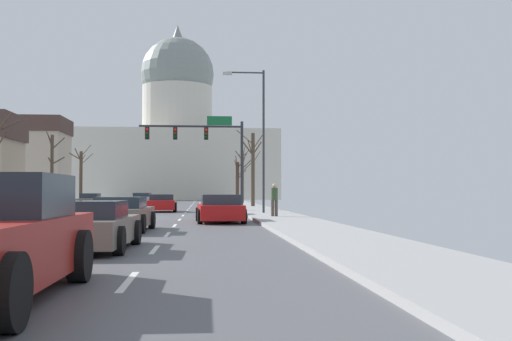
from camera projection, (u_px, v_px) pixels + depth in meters
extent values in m
cube|color=#505056|center=(117.00, 218.00, 33.16)|extent=(14.00, 180.00, 0.06)
cube|color=yellow|center=(115.00, 217.00, 33.16)|extent=(0.10, 176.40, 0.00)
cube|color=yellow|center=(119.00, 217.00, 33.18)|extent=(0.10, 176.40, 0.00)
cube|color=silver|center=(128.00, 281.00, 9.47)|extent=(0.12, 2.20, 0.00)
cube|color=silver|center=(155.00, 249.00, 14.65)|extent=(0.12, 2.20, 0.00)
cube|color=silver|center=(167.00, 234.00, 19.83)|extent=(0.12, 2.20, 0.00)
cube|color=silver|center=(175.00, 225.00, 25.00)|extent=(0.12, 2.20, 0.00)
cube|color=silver|center=(180.00, 220.00, 30.18)|extent=(0.12, 2.20, 0.00)
cube|color=silver|center=(183.00, 215.00, 35.36)|extent=(0.12, 2.20, 0.00)
cube|color=silver|center=(186.00, 212.00, 40.54)|extent=(0.12, 2.20, 0.00)
cube|color=silver|center=(188.00, 210.00, 45.71)|extent=(0.12, 2.20, 0.00)
cube|color=silver|center=(189.00, 208.00, 50.89)|extent=(0.12, 2.20, 0.00)
cube|color=silver|center=(190.00, 207.00, 56.07)|extent=(0.12, 2.20, 0.00)
cube|color=silver|center=(192.00, 205.00, 61.25)|extent=(0.12, 2.20, 0.00)
cube|color=silver|center=(192.00, 204.00, 66.43)|extent=(0.12, 2.20, 0.00)
cube|color=silver|center=(193.00, 203.00, 71.60)|extent=(0.12, 2.20, 0.00)
cube|color=silver|center=(194.00, 203.00, 76.78)|extent=(0.12, 2.20, 0.00)
cube|color=silver|center=(194.00, 202.00, 81.96)|extent=(0.12, 2.20, 0.00)
cube|color=silver|center=(195.00, 201.00, 87.14)|extent=(0.12, 2.20, 0.00)
cube|color=silver|center=(195.00, 201.00, 92.31)|extent=(0.12, 2.20, 0.00)
cube|color=silver|center=(196.00, 200.00, 97.49)|extent=(0.12, 2.20, 0.00)
cube|color=silver|center=(34.00, 220.00, 29.58)|extent=(0.12, 2.20, 0.00)
cube|color=silver|center=(59.00, 216.00, 34.76)|extent=(0.12, 2.20, 0.00)
cube|color=silver|center=(78.00, 213.00, 39.93)|extent=(0.12, 2.20, 0.00)
cube|color=silver|center=(92.00, 210.00, 45.11)|extent=(0.12, 2.20, 0.00)
cube|color=silver|center=(103.00, 208.00, 50.29)|extent=(0.12, 2.20, 0.00)
cube|color=silver|center=(113.00, 207.00, 55.47)|extent=(0.12, 2.20, 0.00)
cube|color=silver|center=(120.00, 205.00, 60.65)|extent=(0.12, 2.20, 0.00)
cube|color=silver|center=(127.00, 204.00, 65.82)|extent=(0.12, 2.20, 0.00)
cube|color=silver|center=(132.00, 203.00, 71.00)|extent=(0.12, 2.20, 0.00)
cube|color=silver|center=(137.00, 203.00, 76.18)|extent=(0.12, 2.20, 0.00)
cube|color=silver|center=(141.00, 202.00, 81.36)|extent=(0.12, 2.20, 0.00)
cube|color=silver|center=(145.00, 201.00, 86.53)|extent=(0.12, 2.20, 0.00)
cube|color=silver|center=(148.00, 201.00, 91.71)|extent=(0.12, 2.20, 0.00)
cube|color=silver|center=(151.00, 200.00, 96.89)|extent=(0.12, 2.20, 0.00)
cube|color=#9B9B9B|center=(273.00, 215.00, 33.90)|extent=(3.00, 180.00, 0.14)
cylinder|color=#28282D|center=(242.00, 165.00, 46.88)|extent=(0.22, 0.22, 6.61)
cylinder|color=#28282D|center=(191.00, 126.00, 46.65)|extent=(7.80, 0.16, 0.16)
cube|color=black|center=(206.00, 134.00, 46.73)|extent=(0.32, 0.28, 0.92)
sphere|color=red|center=(206.00, 130.00, 46.58)|extent=(0.22, 0.22, 0.22)
sphere|color=#332B05|center=(206.00, 134.00, 46.57)|extent=(0.22, 0.22, 0.22)
sphere|color=black|center=(206.00, 137.00, 46.56)|extent=(0.22, 0.22, 0.22)
cube|color=black|center=(175.00, 134.00, 46.53)|extent=(0.32, 0.28, 0.92)
sphere|color=red|center=(175.00, 130.00, 46.38)|extent=(0.22, 0.22, 0.22)
sphere|color=#332B05|center=(175.00, 133.00, 46.37)|extent=(0.22, 0.22, 0.22)
sphere|color=black|center=(175.00, 137.00, 46.36)|extent=(0.22, 0.22, 0.22)
cube|color=black|center=(147.00, 133.00, 46.34)|extent=(0.32, 0.28, 0.92)
sphere|color=red|center=(147.00, 129.00, 46.20)|extent=(0.22, 0.22, 0.22)
sphere|color=#332B05|center=(147.00, 133.00, 46.19)|extent=(0.22, 0.22, 0.22)
sphere|color=black|center=(147.00, 137.00, 46.18)|extent=(0.22, 0.22, 0.22)
cube|color=#146033|center=(219.00, 121.00, 46.87)|extent=(1.90, 0.06, 0.70)
cylinder|color=#333338|center=(264.00, 141.00, 36.19)|extent=(0.14, 0.14, 8.43)
cylinder|color=#333338|center=(245.00, 73.00, 36.24)|extent=(2.15, 0.09, 0.09)
cube|color=#B2B2AD|center=(227.00, 73.00, 36.14)|extent=(0.56, 0.24, 0.16)
cube|color=beige|center=(177.00, 166.00, 109.41)|extent=(35.07, 18.82, 11.88)
cylinder|color=beige|center=(177.00, 110.00, 109.75)|extent=(12.41, 12.41, 8.31)
sphere|color=gray|center=(177.00, 74.00, 109.97)|extent=(13.02, 13.02, 13.02)
cone|color=gray|center=(178.00, 31.00, 110.23)|extent=(1.80, 1.80, 2.40)
cube|color=#B71414|center=(162.00, 205.00, 42.00)|extent=(1.91, 4.26, 0.64)
cube|color=#232D38|center=(162.00, 197.00, 41.85)|extent=(1.63, 2.04, 0.39)
cylinder|color=black|center=(150.00, 207.00, 43.18)|extent=(0.24, 0.65, 0.64)
cylinder|color=black|center=(175.00, 207.00, 43.39)|extent=(0.24, 0.65, 0.64)
cylinder|color=black|center=(147.00, 208.00, 40.59)|extent=(0.24, 0.65, 0.64)
cylinder|color=black|center=(175.00, 208.00, 40.80)|extent=(0.24, 0.65, 0.64)
cube|color=#9EA3A8|center=(216.00, 208.00, 34.86)|extent=(1.95, 4.42, 0.60)
cube|color=#232D38|center=(216.00, 199.00, 34.63)|extent=(1.68, 1.91, 0.38)
cylinder|color=black|center=(199.00, 210.00, 36.11)|extent=(0.23, 0.64, 0.64)
cylinder|color=black|center=(231.00, 210.00, 36.30)|extent=(0.23, 0.64, 0.64)
cylinder|color=black|center=(200.00, 211.00, 33.40)|extent=(0.23, 0.64, 0.64)
cylinder|color=black|center=(234.00, 211.00, 33.60)|extent=(0.23, 0.64, 0.64)
cube|color=#B71414|center=(220.00, 212.00, 27.53)|extent=(2.04, 4.38, 0.64)
cube|color=#232D38|center=(220.00, 200.00, 27.36)|extent=(1.73, 2.16, 0.45)
cylinder|color=black|center=(198.00, 214.00, 28.74)|extent=(0.24, 0.65, 0.64)
cylinder|color=black|center=(238.00, 214.00, 28.97)|extent=(0.24, 0.65, 0.64)
cylinder|color=black|center=(200.00, 217.00, 26.08)|extent=(0.24, 0.65, 0.64)
cylinder|color=black|center=(244.00, 216.00, 26.32)|extent=(0.24, 0.65, 0.64)
cube|color=#6B6056|center=(122.00, 217.00, 21.57)|extent=(1.91, 4.42, 0.65)
cube|color=#232D38|center=(121.00, 202.00, 21.29)|extent=(1.60, 1.91, 0.39)
cylinder|color=black|center=(105.00, 220.00, 22.87)|extent=(0.24, 0.65, 0.64)
cylinder|color=black|center=(152.00, 220.00, 22.95)|extent=(0.24, 0.65, 0.64)
cylinder|color=black|center=(88.00, 224.00, 20.17)|extent=(0.24, 0.65, 0.64)
cylinder|color=black|center=(142.00, 224.00, 20.25)|extent=(0.24, 0.65, 0.64)
cube|color=#6B6056|center=(91.00, 230.00, 14.65)|extent=(1.89, 4.43, 0.60)
cube|color=#232D38|center=(88.00, 210.00, 14.39)|extent=(1.62, 2.00, 0.41)
cylinder|color=black|center=(66.00, 233.00, 15.95)|extent=(0.24, 0.65, 0.64)
cylinder|color=black|center=(136.00, 232.00, 16.06)|extent=(0.24, 0.65, 0.64)
cylinder|color=black|center=(35.00, 241.00, 13.23)|extent=(0.24, 0.65, 0.64)
cylinder|color=black|center=(119.00, 241.00, 13.34)|extent=(0.24, 0.65, 0.64)
cylinder|color=black|center=(79.00, 256.00, 9.41)|extent=(0.28, 0.80, 0.80)
cylinder|color=black|center=(8.00, 292.00, 6.02)|extent=(0.28, 0.80, 0.80)
cube|color=#6B6056|center=(90.00, 202.00, 54.56)|extent=(1.81, 4.30, 0.62)
cube|color=#232D38|center=(90.00, 196.00, 54.83)|extent=(1.59, 1.86, 0.45)
cylinder|color=black|center=(97.00, 204.00, 53.30)|extent=(0.22, 0.64, 0.64)
cylinder|color=black|center=(76.00, 204.00, 53.15)|extent=(0.22, 0.64, 0.64)
cylinder|color=black|center=(102.00, 203.00, 55.95)|extent=(0.22, 0.64, 0.64)
cylinder|color=black|center=(82.00, 203.00, 55.80)|extent=(0.22, 0.64, 0.64)
cube|color=#9EA3A8|center=(142.00, 200.00, 64.22)|extent=(2.01, 4.60, 0.69)
cube|color=#232D38|center=(142.00, 195.00, 64.35)|extent=(1.72, 2.30, 0.40)
cylinder|color=black|center=(150.00, 202.00, 62.86)|extent=(0.24, 0.65, 0.64)
cylinder|color=black|center=(131.00, 202.00, 62.75)|extent=(0.24, 0.65, 0.64)
cylinder|color=black|center=(153.00, 201.00, 65.68)|extent=(0.24, 0.65, 0.64)
cylinder|color=black|center=(135.00, 201.00, 65.57)|extent=(0.24, 0.65, 0.64)
cube|color=#B2A38E|center=(26.00, 168.00, 74.91)|extent=(9.44, 7.37, 8.49)
cube|color=#47332D|center=(26.00, 126.00, 75.09)|extent=(9.81, 7.67, 1.89)
cylinder|color=#423328|center=(237.00, 183.00, 57.74)|extent=(0.35, 0.35, 4.03)
cylinder|color=#423328|center=(245.00, 169.00, 57.93)|extent=(1.43, 0.25, 1.34)
cylinder|color=#423328|center=(241.00, 172.00, 57.19)|extent=(0.70, 1.29, 1.12)
cylinder|color=#423328|center=(241.00, 164.00, 57.41)|extent=(0.68, 0.94, 0.69)
cylinder|color=#423328|center=(237.00, 162.00, 58.43)|extent=(0.19, 1.33, 1.35)
cylinder|color=#423328|center=(236.00, 166.00, 57.50)|extent=(0.38, 0.65, 1.07)
cylinder|color=#423328|center=(236.00, 163.00, 58.42)|extent=(0.20, 1.31, 0.79)
cylinder|color=#423328|center=(242.00, 175.00, 58.38)|extent=(0.96, 1.25, 0.98)
cylinder|color=#4C3D2D|center=(81.00, 177.00, 65.23)|extent=(0.34, 0.34, 5.52)
cylinder|color=#4C3D2D|center=(75.00, 156.00, 64.82)|extent=(1.19, 1.00, 0.80)
cylinder|color=#4C3D2D|center=(78.00, 155.00, 65.01)|extent=(0.70, 0.72, 1.39)
cylinder|color=#4C3D2D|center=(87.00, 159.00, 65.26)|extent=(1.32, 0.25, 1.22)
cylinder|color=#4C3D2D|center=(86.00, 151.00, 65.41)|extent=(1.06, 0.16, 1.31)
cylinder|color=#4C3D2D|center=(83.00, 158.00, 64.74)|extent=(0.73, 1.24, 0.76)
cylinder|color=#4C3D2D|center=(253.00, 170.00, 52.48)|extent=(0.33, 0.33, 6.26)
cylinder|color=#4C3D2D|center=(250.00, 149.00, 52.14)|extent=(0.60, 0.87, 1.50)
cylinder|color=#4C3D2D|center=(257.00, 148.00, 52.65)|extent=(0.85, 0.26, 1.18)
cylinder|color=#4C3D2D|center=(245.00, 137.00, 52.53)|extent=(1.44, 0.10, 1.24)
cylinder|color=#4C3D2D|center=(258.00, 142.00, 52.67)|extent=(0.99, 0.21, 1.41)
cylinder|color=#4C3D2D|center=(247.00, 147.00, 52.31)|extent=(1.14, 0.52, 1.40)
cylinder|color=#4C3D2D|center=(257.00, 157.00, 53.19)|extent=(0.82, 1.35, 1.10)
cylinder|color=#423328|center=(1.00, 141.00, 38.90)|extent=(0.97, 0.70, 1.24)
cylinder|color=#423328|center=(4.00, 123.00, 39.15)|extent=(1.16, 0.32, 1.28)
cylinder|color=#423328|center=(8.00, 126.00, 39.46)|extent=(1.51, 0.54, 0.91)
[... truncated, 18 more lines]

